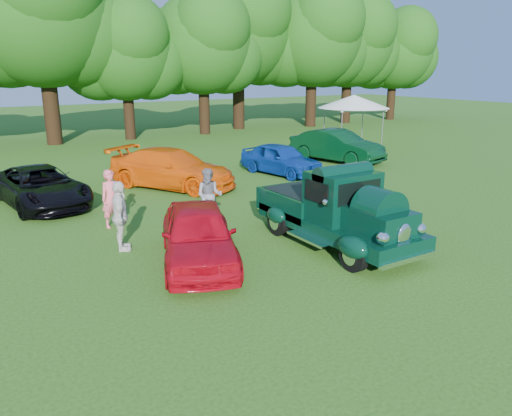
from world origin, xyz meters
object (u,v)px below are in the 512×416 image
spectator_grey (209,195)px  spectator_white (120,216)px  back_car_green (337,146)px  canopy_tent (354,102)px  back_car_black (41,187)px  spectator_pink (112,199)px  back_car_blue (281,159)px  red_convertible (198,234)px  hero_pickup (335,212)px  back_car_orange (172,168)px

spectator_grey → spectator_white: size_ratio=0.91×
back_car_green → canopy_tent: 5.20m
back_car_green → back_car_black: bearing=169.3°
spectator_pink → back_car_green: bearing=12.2°
back_car_green → spectator_grey: bearing=-165.2°
back_car_blue → spectator_grey: size_ratio=2.43×
back_car_blue → spectator_grey: (-6.07, -4.83, 0.15)m
red_convertible → spectator_white: (-1.34, 1.89, 0.20)m
back_car_green → canopy_tent: (3.80, 2.99, 1.92)m
hero_pickup → back_car_orange: hero_pickup is taller
red_convertible → back_car_orange: 8.37m
back_car_orange → back_car_blue: size_ratio=1.30×
red_convertible → back_car_orange: size_ratio=0.81×
spectator_white → back_car_blue: bearing=-41.1°
back_car_orange → spectator_pink: spectator_pink is taller
canopy_tent → hero_pickup: bearing=-134.0°
spectator_pink → spectator_grey: bearing=-29.7°
back_car_blue → spectator_white: spectator_white is taller
back_car_black → back_car_green: size_ratio=1.00×
back_car_orange → canopy_tent: size_ratio=1.02×
spectator_grey → spectator_white: (-3.14, -1.06, 0.09)m
back_car_blue → spectator_grey: spectator_grey is taller
back_car_blue → spectator_pink: size_ratio=2.33×
back_car_black → spectator_pink: size_ratio=2.79×
spectator_pink → spectator_grey: 2.95m
hero_pickup → red_convertible: 3.87m
red_convertible → spectator_white: spectator_white is taller
back_car_black → spectator_pink: (1.41, -3.73, 0.20)m
back_car_black → spectator_grey: bearing=-57.4°
hero_pickup → red_convertible: (-3.81, 0.68, -0.15)m
spectator_grey → canopy_tent: (14.12, 8.92, 1.89)m
red_convertible → back_car_orange: (2.64, 7.94, 0.04)m
back_car_orange → spectator_grey: bearing=-131.5°
hero_pickup → spectator_white: bearing=153.4°
back_car_orange → back_car_blue: bearing=-33.8°
back_car_orange → back_car_blue: 5.23m
back_car_green → canopy_tent: bearing=23.0°
hero_pickup → back_car_blue: size_ratio=1.28×
back_car_orange → spectator_white: size_ratio=2.86×
back_car_black → back_car_green: (14.47, 1.12, 0.13)m
hero_pickup → spectator_pink: 6.69m
back_car_green → spectator_white: 15.16m
back_car_black → spectator_white: (1.01, -5.86, 0.25)m
red_convertible → spectator_white: size_ratio=2.32×
spectator_white → back_car_black: bearing=26.1°
back_car_green → back_car_blue: bearing=179.4°
hero_pickup → spectator_white: size_ratio=2.81×
back_car_blue → back_car_green: back_car_green is taller
back_car_blue → back_car_green: (4.25, 1.10, 0.11)m
red_convertible → back_car_orange: back_car_orange is taller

